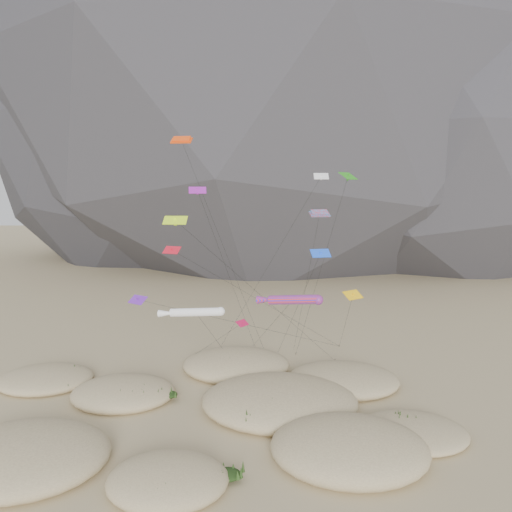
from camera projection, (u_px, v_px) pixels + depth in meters
The scene contains 10 objects.
ground at pixel (233, 434), 48.13m from camera, with size 500.00×500.00×0.00m, color #CCB789.
rock_headland at pixel (285, 27), 155.21m from camera, with size 226.37×148.64×177.50m.
dunes at pixel (224, 408), 51.97m from camera, with size 52.00×35.71×3.73m.
dune_grass at pixel (231, 416), 49.97m from camera, with size 40.60×29.04×1.51m.
kite_stakes at pixel (266, 354), 70.30m from camera, with size 21.74×6.95×0.30m.
rainbow_tube_kite at pixel (291, 300), 53.22m from camera, with size 8.40×21.25×12.50m.
white_tube_kite at pixel (193, 312), 54.93m from camera, with size 7.63×14.84×10.66m.
orange_parafoil at pixel (183, 144), 56.99m from camera, with size 10.64×12.05×29.38m.
multi_parafoil at pixel (319, 216), 55.72m from camera, with size 3.41×15.39×21.13m.
delta_kites at pixel (249, 245), 57.10m from camera, with size 27.25×20.93×25.26m.
Camera 1 is at (4.10, -45.14, 23.71)m, focal length 35.00 mm.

